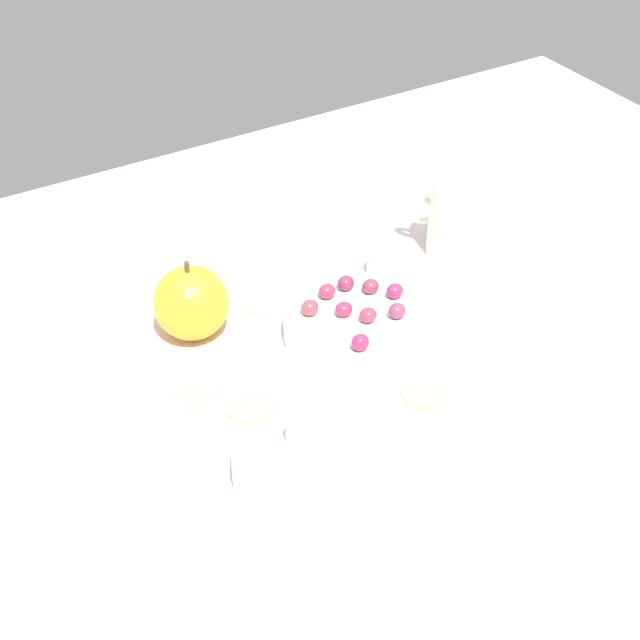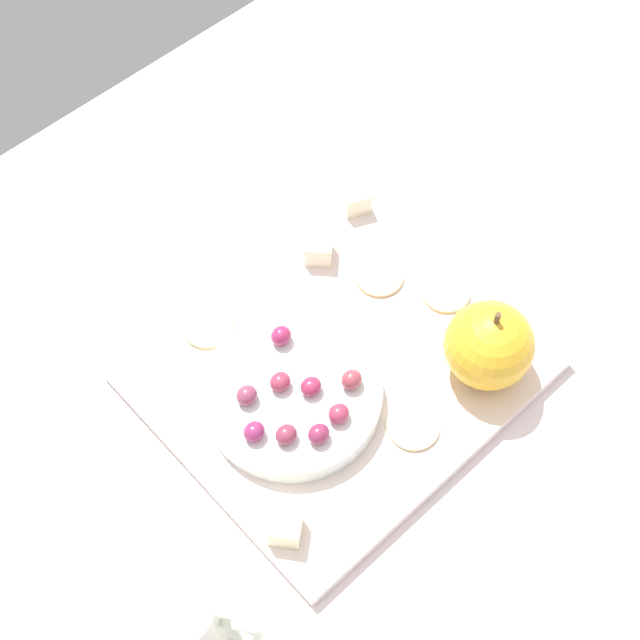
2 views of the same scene
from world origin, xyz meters
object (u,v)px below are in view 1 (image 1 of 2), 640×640
object	(u,v)px
cracker_1	(251,407)
grape_6	(368,315)
cracker_2	(424,392)
grape_4	(360,342)
cracker_3	(269,305)
cheese_cube_1	(303,426)
grape_8	(346,283)
grape_0	(397,311)
grape_1	(344,309)
grape_7	(327,291)
grape_5	(371,287)
grape_2	(308,305)
cheese_cube_0	(381,261)
serving_dish	(359,327)
cheese_cube_2	(247,469)
grape_3	(395,291)
apple_whole	(191,303)
platter	(313,357)
cracker_0	(195,384)
cup	(457,217)

from	to	relation	value
cracker_1	grape_6	distance (cm)	15.93
cracker_2	grape_4	bearing A→B (deg)	116.48
cracker_3	grape_6	size ratio (longest dim) A/B	2.44
cheese_cube_1	grape_8	size ratio (longest dim) A/B	1.36
grape_0	grape_6	xyz separation A→B (cm)	(-2.97, 0.95, -0.04)
grape_4	grape_6	size ratio (longest dim) A/B	1.00
grape_1	cracker_3	bearing A→B (deg)	121.86
grape_4	grape_7	distance (cm)	9.09
cheese_cube_1	grape_5	size ratio (longest dim) A/B	1.36
cracker_2	grape_2	size ratio (longest dim) A/B	2.44
grape_2	grape_5	xyz separation A→B (cm)	(7.54, -0.50, -0.08)
cheese_cube_0	cracker_2	world-z (taller)	cheese_cube_0
grape_0	grape_7	world-z (taller)	same
cheese_cube_0	grape_2	distance (cm)	13.65
grape_2	cracker_3	bearing A→B (deg)	108.91
serving_dish	cheese_cube_2	bearing A→B (deg)	-148.15
grape_8	grape_3	bearing A→B (deg)	-45.04
serving_dish	grape_1	world-z (taller)	grape_1
apple_whole	grape_4	distance (cm)	18.22
platter	cracker_0	size ratio (longest dim) A/B	6.95
cracker_2	grape_3	world-z (taller)	grape_3
cracker_1	grape_5	size ratio (longest dim) A/B	2.44
grape_2	cheese_cube_2	bearing A→B (deg)	-134.02
cracker_3	cheese_cube_2	bearing A→B (deg)	-121.93
grape_4	grape_8	xyz separation A→B (cm)	(3.96, 9.20, -0.06)
grape_3	grape_4	distance (cm)	9.45
cheese_cube_2	cheese_cube_1	bearing A→B (deg)	16.32
cracker_3	grape_0	size ratio (longest dim) A/B	2.44
grape_2	grape_7	world-z (taller)	grape_2
cracker_2	grape_0	xyz separation A→B (cm)	(2.72, 9.05, 2.88)
grape_7	cup	bearing A→B (deg)	11.72
cheese_cube_0	cheese_cube_1	bearing A→B (deg)	-138.29
grape_8	apple_whole	bearing A→B (deg)	165.57
grape_3	cup	bearing A→B (deg)	28.98
platter	grape_0	size ratio (longest dim) A/B	16.98
cheese_cube_2	grape_3	distance (cm)	27.56
grape_6	grape_7	xyz separation A→B (cm)	(-1.61, 5.63, 0.02)
cracker_1	grape_3	xyz separation A→B (cm)	(20.05, 5.25, 2.86)
grape_5	cup	xyz separation A→B (cm)	(15.97, 5.91, 0.40)
cheese_cube_2	cracker_1	distance (cm)	8.87
cracker_1	serving_dish	bearing A→B (deg)	15.32
cheese_cube_1	grape_2	distance (cm)	15.81
cracker_2	grape_2	bearing A→B (deg)	108.63
cracker_1	grape_2	xyz separation A→B (cm)	(10.71, 7.69, 2.93)
cracker_1	grape_0	distance (cm)	18.68
serving_dish	cracker_0	distance (cm)	18.26
cheese_cube_0	cracker_1	xyz separation A→B (cm)	(-23.28, -12.69, -1.10)
grape_6	grape_5	bearing A→B (deg)	53.77
cracker_0	cracker_3	distance (cm)	14.41
apple_whole	cracker_1	size ratio (longest dim) A/B	1.71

